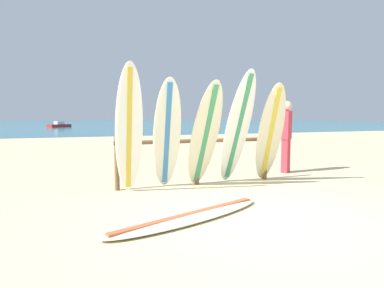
% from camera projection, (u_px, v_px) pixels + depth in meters
% --- Properties ---
extents(ground_plane, '(120.00, 120.00, 0.00)m').
position_uv_depth(ground_plane, '(266.00, 219.00, 4.23)').
color(ground_plane, beige).
extents(ocean_water, '(120.00, 80.00, 0.01)m').
position_uv_depth(ocean_water, '(94.00, 123.00, 58.74)').
color(ocean_water, teal).
rests_on(ocean_water, ground).
extents(surfboard_rack, '(3.23, 0.09, 1.02)m').
position_uv_depth(surfboard_rack, '(197.00, 151.00, 6.30)').
color(surfboard_rack, brown).
rests_on(surfboard_rack, ground).
extents(surfboard_leaning_far_left, '(0.49, 0.70, 2.25)m').
position_uv_depth(surfboard_leaning_far_left, '(129.00, 130.00, 5.40)').
color(surfboard_leaning_far_left, white).
rests_on(surfboard_leaning_far_left, ground).
extents(surfboard_leaning_left, '(0.59, 0.89, 2.04)m').
position_uv_depth(surfboard_leaning_left, '(167.00, 135.00, 5.79)').
color(surfboard_leaning_left, silver).
rests_on(surfboard_leaning_left, ground).
extents(surfboard_leaning_center_left, '(0.68, 0.96, 2.01)m').
position_uv_depth(surfboard_leaning_center_left, '(205.00, 135.00, 5.95)').
color(surfboard_leaning_center_left, beige).
rests_on(surfboard_leaning_center_left, ground).
extents(surfboard_leaning_center, '(0.71, 0.97, 2.25)m').
position_uv_depth(surfboard_leaning_center, '(238.00, 128.00, 6.26)').
color(surfboard_leaning_center, white).
rests_on(surfboard_leaning_center, ground).
extents(surfboard_leaning_center_right, '(0.67, 0.95, 2.01)m').
position_uv_depth(surfboard_leaning_center_right, '(270.00, 134.00, 6.45)').
color(surfboard_leaning_center_right, beige).
rests_on(surfboard_leaning_center_right, ground).
extents(surfboard_lying_on_sand, '(2.60, 1.43, 0.08)m').
position_uv_depth(surfboard_lying_on_sand, '(190.00, 216.00, 4.23)').
color(surfboard_lying_on_sand, beige).
rests_on(surfboard_lying_on_sand, ground).
extents(beachgoer_standing, '(0.33, 0.30, 1.72)m').
position_uv_depth(beachgoer_standing, '(286.00, 133.00, 7.60)').
color(beachgoer_standing, '#D8333F').
rests_on(beachgoer_standing, ground).
extents(small_boat_offshore, '(2.71, 2.62, 0.71)m').
position_uv_depth(small_boat_offshore, '(59.00, 125.00, 38.00)').
color(small_boat_offshore, '#B22D28').
rests_on(small_boat_offshore, ocean_water).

